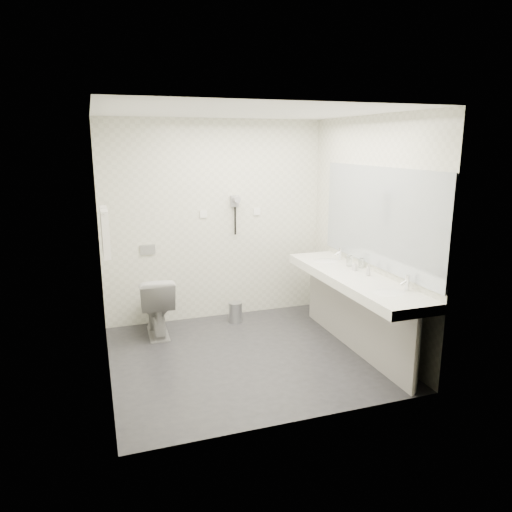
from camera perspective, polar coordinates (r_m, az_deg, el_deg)
name	(u,v)px	position (r m, az deg, el deg)	size (l,w,h in m)	color
floor	(247,356)	(5.22, -1.05, -11.79)	(2.80, 2.80, 0.00)	#2A2A2F
ceiling	(246,112)	(4.73, -1.18, 16.79)	(2.80, 2.80, 0.00)	white
wall_back	(215,221)	(6.05, -4.89, 4.12)	(2.80, 2.80, 0.00)	silver
wall_front	(299,274)	(3.64, 5.16, -2.11)	(2.80, 2.80, 0.00)	silver
wall_left	(101,251)	(4.60, -17.95, 0.57)	(2.60, 2.60, 0.00)	silver
wall_right	(368,233)	(5.41, 13.18, 2.71)	(2.60, 2.60, 0.00)	silver
vanity_counter	(353,279)	(5.20, 11.50, -2.72)	(0.55, 2.20, 0.10)	white
vanity_panel	(354,317)	(5.34, 11.52, -7.08)	(0.03, 2.15, 0.75)	#9A9692
vanity_post_near	(416,356)	(4.57, 18.53, -11.15)	(0.06, 0.06, 0.75)	silver
vanity_post_far	(314,289)	(6.22, 6.95, -3.95)	(0.06, 0.06, 0.75)	silver
mirror	(378,217)	(5.20, 14.32, 4.47)	(0.02, 2.20, 1.05)	#B2BCC6
basin_near	(389,294)	(4.67, 15.53, -4.36)	(0.40, 0.31, 0.05)	white
basin_far	(326,262)	(5.74, 8.27, -0.71)	(0.40, 0.31, 0.05)	white
faucet_near	(407,283)	(4.75, 17.54, -3.05)	(0.04, 0.04, 0.15)	silver
faucet_far	(340,253)	(5.81, 10.01, 0.31)	(0.04, 0.04, 0.15)	silver
soap_bottle_a	(355,266)	(5.34, 11.66, -1.18)	(0.05, 0.05, 0.10)	white
soap_bottle_c	(368,270)	(5.17, 13.21, -1.62)	(0.05, 0.05, 0.12)	white
glass_left	(361,263)	(5.47, 12.40, -0.84)	(0.06, 0.06, 0.11)	silver
glass_right	(349,261)	(5.52, 11.05, -0.57)	(0.07, 0.07, 0.12)	silver
toilet	(156,305)	(5.77, -11.77, -5.74)	(0.40, 0.70, 0.71)	white
flush_plate	(148,250)	(5.95, -12.76, 0.73)	(0.18, 0.02, 0.12)	#B2B5BA
pedal_bin	(235,313)	(6.10, -2.46, -6.75)	(0.17, 0.17, 0.24)	#B2B5BA
bin_lid	(235,303)	(6.06, -2.47, -5.61)	(0.17, 0.17, 0.01)	#B2B5BA
towel_rail	(103,210)	(5.09, -17.78, 5.20)	(0.02, 0.02, 0.62)	silver
towel_near	(106,234)	(4.99, -17.45, 2.50)	(0.07, 0.24, 0.48)	white
towel_far	(105,229)	(5.26, -17.54, 3.04)	(0.07, 0.24, 0.48)	white
dryer_cradle	(235,201)	(6.05, -2.55, 6.55)	(0.10, 0.04, 0.14)	#98989E
dryer_barrel	(236,199)	(5.98, -2.36, 6.76)	(0.08, 0.08, 0.14)	#98989E
dryer_cord	(235,221)	(6.07, -2.49, 4.19)	(0.02, 0.02, 0.35)	black
switch_plate_a	(203,214)	(5.99, -6.27, 4.96)	(0.09, 0.02, 0.09)	white
switch_plate_b	(257,212)	(6.18, 0.10, 5.30)	(0.09, 0.02, 0.09)	white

